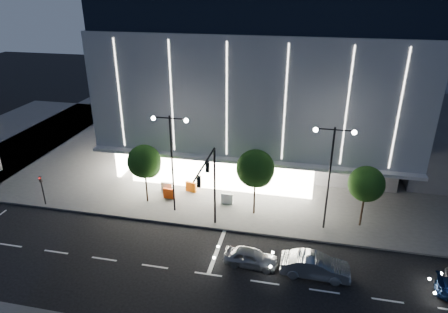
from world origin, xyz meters
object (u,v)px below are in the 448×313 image
object	(u,v)px
street_lamp_east	(331,164)
tree_right	(366,186)
tree_left	(145,163)
barrier_b	(167,187)
car_lead	(251,257)
barrier_d	(227,199)
car_second	(315,266)
street_lamp_west	(171,150)
tree_mid	(256,170)
barrier_c	(191,187)
traffic_mast	(210,179)
barrier_a	(169,194)
ped_signal_far	(42,187)

from	to	relation	value
street_lamp_east	tree_right	bearing A→B (deg)	18.63
tree_left	barrier_b	size ratio (longest dim) A/B	5.20
car_lead	barrier_d	bearing A→B (deg)	26.71
barrier_d	car_second	bearing A→B (deg)	-43.09
street_lamp_west	barrier_b	distance (m)	6.41
tree_mid	barrier_c	xyz separation A→B (m)	(-6.59, 2.62, -3.68)
traffic_mast	car_second	distance (m)	9.91
tree_mid	tree_right	bearing A→B (deg)	-0.00
street_lamp_west	barrier_a	xyz separation A→B (m)	(-1.20, 1.92, -5.31)
traffic_mast	tree_right	bearing A→B (deg)	17.02
traffic_mast	car_second	world-z (taller)	traffic_mast
tree_right	barrier_c	world-z (taller)	tree_right
car_lead	ped_signal_far	bearing A→B (deg)	81.04
tree_mid	barrier_a	size ratio (longest dim) A/B	5.59
tree_left	tree_mid	bearing A→B (deg)	0.00
ped_signal_far	car_second	size ratio (longest dim) A/B	0.62
street_lamp_east	tree_mid	size ratio (longest dim) A/B	1.46
tree_right	barrier_c	bearing A→B (deg)	170.46
tree_right	barrier_b	world-z (taller)	tree_right
street_lamp_east	ped_signal_far	world-z (taller)	street_lamp_east
barrier_a	street_lamp_west	bearing A→B (deg)	-53.41
car_second	ped_signal_far	bearing A→B (deg)	80.24
street_lamp_west	car_lead	bearing A→B (deg)	-37.00
street_lamp_east	ped_signal_far	size ratio (longest dim) A/B	3.00
car_lead	barrier_c	xyz separation A→B (m)	(-7.33, 9.50, -0.02)
street_lamp_east	barrier_b	size ratio (longest dim) A/B	8.18
barrier_a	barrier_b	xyz separation A→B (m)	(-0.63, 1.16, 0.00)
traffic_mast	street_lamp_west	distance (m)	4.89
street_lamp_west	car_lead	size ratio (longest dim) A/B	2.27
street_lamp_east	traffic_mast	bearing A→B (deg)	-163.52
street_lamp_west	street_lamp_east	size ratio (longest dim) A/B	1.00
traffic_mast	ped_signal_far	world-z (taller)	traffic_mast
street_lamp_west	barrier_d	bearing A→B (deg)	26.12
traffic_mast	barrier_b	distance (m)	9.29
tree_left	barrier_c	bearing A→B (deg)	37.49
street_lamp_east	barrier_c	size ratio (longest dim) A/B	8.18
ped_signal_far	barrier_c	world-z (taller)	ped_signal_far
tree_left	barrier_a	world-z (taller)	tree_left
tree_mid	barrier_b	size ratio (longest dim) A/B	5.59
tree_left	barrier_d	size ratio (longest dim) A/B	5.20
street_lamp_west	barrier_c	distance (m)	6.45
tree_left	barrier_d	distance (m)	8.14
barrier_d	barrier_b	bearing A→B (deg)	173.65
tree_left	tree_right	distance (m)	19.00
car_lead	car_second	world-z (taller)	car_second
car_second	street_lamp_west	bearing A→B (deg)	64.73
street_lamp_east	barrier_b	bearing A→B (deg)	168.24
tree_mid	car_second	bearing A→B (deg)	-53.03
barrier_a	barrier_d	bearing A→B (deg)	6.78
street_lamp_west	tree_left	size ratio (longest dim) A/B	1.57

